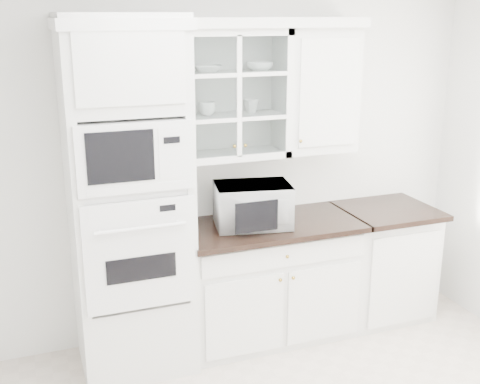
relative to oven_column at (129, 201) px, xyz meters
name	(u,v)px	position (x,y,z in m)	size (l,w,h in m)	color
room_shell	(298,135)	(0.75, -0.99, 0.58)	(4.00, 3.50, 2.70)	white
oven_column	(129,201)	(0.00, 0.00, 0.00)	(0.76, 0.68, 2.40)	white
base_cabinet_run	(269,279)	(1.03, 0.03, -0.74)	(1.32, 0.67, 0.92)	white
extra_base_cabinet	(382,261)	(2.03, 0.03, -0.74)	(0.72, 0.67, 0.92)	white
upper_cabinet_glass	(231,94)	(0.78, 0.17, 0.65)	(0.80, 0.33, 0.90)	white
upper_cabinet_solid	(317,90)	(1.46, 0.17, 0.65)	(0.55, 0.33, 0.90)	white
crown_molding	(217,23)	(0.68, 0.14, 1.14)	(2.14, 0.38, 0.07)	white
countertop_microwave	(252,204)	(0.89, 0.02, -0.13)	(0.53, 0.44, 0.31)	white
bowl_a	(207,69)	(0.60, 0.15, 0.83)	(0.20, 0.20, 0.05)	white
bowl_b	(260,66)	(0.99, 0.15, 0.84)	(0.19, 0.19, 0.06)	white
cup_a	(207,109)	(0.61, 0.17, 0.56)	(0.12, 0.12, 0.10)	white
cup_b	(251,106)	(0.94, 0.19, 0.56)	(0.11, 0.11, 0.10)	white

